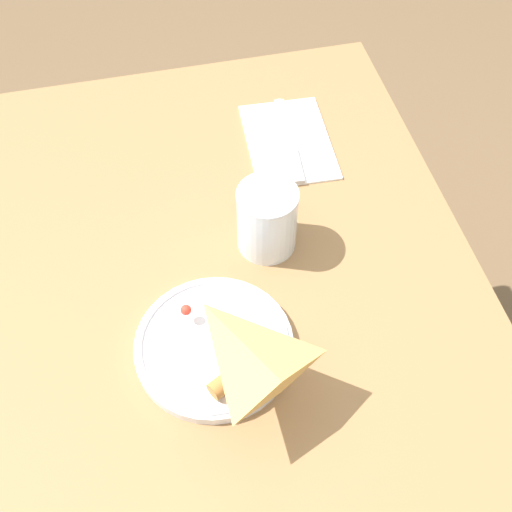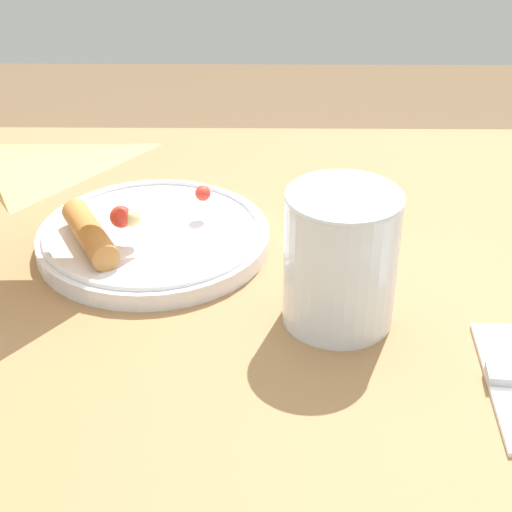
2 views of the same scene
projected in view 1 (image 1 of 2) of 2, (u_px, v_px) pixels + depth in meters
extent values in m
plane|color=brown|center=(256.00, 494.00, 1.49)|extent=(6.00, 6.00, 0.00)
cube|color=olive|center=(256.00, 339.00, 0.88)|extent=(1.17, 0.69, 0.03)
cube|color=#4C3823|center=(326.00, 198.00, 1.54)|extent=(0.06, 0.06, 0.73)
cube|color=#4C3823|center=(76.00, 242.00, 1.46)|extent=(0.06, 0.06, 0.73)
cylinder|color=white|center=(214.00, 346.00, 0.85)|extent=(0.21, 0.21, 0.02)
torus|color=white|center=(214.00, 343.00, 0.84)|extent=(0.20, 0.20, 0.01)
pyramid|color=#DBA351|center=(207.00, 333.00, 0.84)|extent=(0.17, 0.16, 0.02)
cylinder|color=#B77A3D|center=(242.00, 370.00, 0.81)|extent=(0.07, 0.10, 0.02)
sphere|color=red|center=(186.00, 310.00, 0.85)|extent=(0.01, 0.01, 0.01)
sphere|color=#EFDB93|center=(231.00, 340.00, 0.82)|extent=(0.02, 0.02, 0.02)
sphere|color=red|center=(233.00, 347.00, 0.81)|extent=(0.02, 0.02, 0.02)
cylinder|color=white|center=(267.00, 219.00, 0.92)|extent=(0.09, 0.09, 0.11)
cylinder|color=white|center=(267.00, 222.00, 0.92)|extent=(0.08, 0.08, 0.10)
torus|color=white|center=(268.00, 195.00, 0.88)|extent=(0.09, 0.09, 0.00)
cube|color=white|center=(288.00, 141.00, 1.09)|extent=(0.21, 0.15, 0.00)
cube|color=#B2B2B7|center=(295.00, 165.00, 1.05)|extent=(0.08, 0.03, 0.01)
cube|color=silver|center=(285.00, 124.00, 1.11)|extent=(0.13, 0.03, 0.00)
ellipsoid|color=silver|center=(280.00, 102.00, 1.14)|extent=(0.02, 0.02, 0.00)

